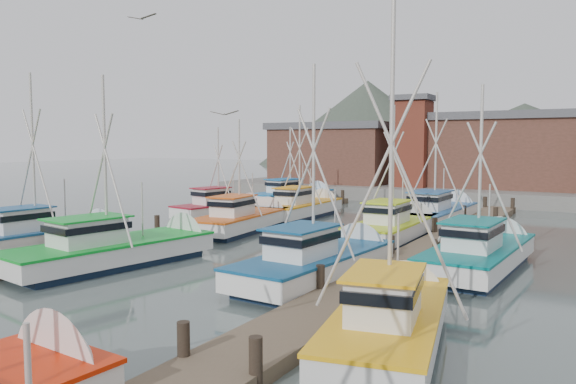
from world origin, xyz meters
The scene contains 21 objects.
ground centered at (0.00, 0.00, 0.00)m, with size 260.00×260.00×0.00m, color #455350.
dock_left centered at (-7.00, 4.04, 0.21)m, with size 2.30×46.00×1.50m.
dock_right centered at (7.00, 4.04, 0.21)m, with size 2.30×46.00×1.50m.
quay centered at (0.00, 37.00, 0.60)m, with size 44.00×16.00×1.20m, color gray.
shed_left centered at (-11.00, 35.00, 4.34)m, with size 12.72×8.48×6.20m.
shed_center centered at (6.00, 37.00, 4.69)m, with size 14.84×9.54×6.90m.
lookout_tower centered at (-2.00, 33.00, 5.55)m, with size 3.60×3.60×8.50m.
distant_hills centered at (-12.76, 122.59, 0.00)m, with size 175.00×140.00×42.00m.
boat_4 centered at (-3.99, -1.39, 0.68)m, with size 4.49×10.04×9.02m.
boat_5 centered at (4.74, 0.67, 0.68)m, with size 3.61×9.14×8.99m.
boat_6 centered at (-9.72, -0.82, 0.69)m, with size 3.79×8.83×9.35m.
boat_7 centered at (9.57, -4.85, 0.69)m, with size 3.94×8.33×9.77m.
boat_8 centered at (-4.75, 9.14, 0.68)m, with size 3.52×8.98×7.43m.
boat_9 centered at (4.19, 10.88, 0.68)m, with size 3.31×8.98×8.09m.
boat_10 centered at (-9.25, 13.18, 0.68)m, with size 3.70×7.99×6.96m.
boat_11 centered at (9.80, 5.57, 0.68)m, with size 3.49×9.25×8.45m.
boat_12 centered at (-4.73, 16.59, 0.68)m, with size 3.50×8.91×8.68m.
boat_13 centered at (4.50, 18.22, 0.68)m, with size 3.87×10.11×9.48m.
boat_14 centered at (-9.56, 23.89, 0.68)m, with size 4.40×9.47×7.46m.
gull_near centered at (-3.70, -0.21, 10.78)m, with size 1.55×0.64×0.24m.
gull_far centered at (-0.89, 1.94, 6.64)m, with size 1.54×0.61×0.24m.
Camera 1 is at (14.43, -18.69, 5.31)m, focal length 35.00 mm.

